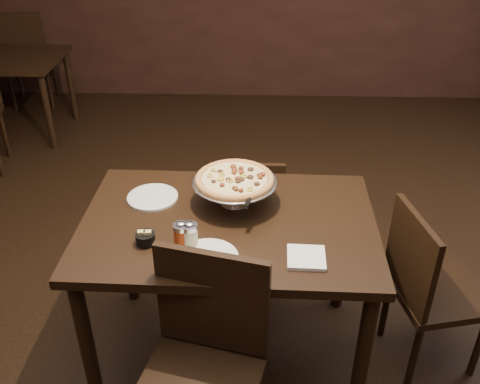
{
  "coord_description": "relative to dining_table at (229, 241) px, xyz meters",
  "views": [
    {
      "loc": [
        0.1,
        -2.0,
        2.16
      ],
      "look_at": [
        0.03,
        -0.02,
        0.93
      ],
      "focal_mm": 40.0,
      "sensor_mm": 36.0,
      "label": 1
    }
  ],
  "objects": [
    {
      "name": "room",
      "position": [
        0.08,
        0.09,
        0.7
      ],
      "size": [
        6.04,
        7.04,
        2.84
      ],
      "color": "black",
      "rests_on": "ground"
    },
    {
      "name": "chair_far",
      "position": [
        0.08,
        0.62,
        -0.26
      ],
      "size": [
        0.38,
        0.38,
        0.82
      ],
      "rotation": [
        0.0,
        0.0,
        3.14
      ],
      "color": "black",
      "rests_on": "ground"
    },
    {
      "name": "napkin_stack",
      "position": [
        0.32,
        -0.25,
        0.12
      ],
      "size": [
        0.16,
        0.16,
        0.02
      ],
      "primitive_type": "cube",
      "rotation": [
        0.0,
        0.0,
        -0.03
      ],
      "color": "white",
      "rests_on": "dining_table"
    },
    {
      "name": "bg_chair_far",
      "position": [
        -2.18,
        3.21,
        -0.18
      ],
      "size": [
        0.52,
        0.52,
        0.97
      ],
      "rotation": [
        0.0,
        0.0,
        3.32
      ],
      "color": "black",
      "rests_on": "ground"
    },
    {
      "name": "plate_near",
      "position": [
        -0.07,
        -0.27,
        0.11
      ],
      "size": [
        0.25,
        0.25,
        0.01
      ],
      "primitive_type": "cylinder",
      "color": "silver",
      "rests_on": "dining_table"
    },
    {
      "name": "plate_left",
      "position": [
        -0.37,
        0.17,
        0.11
      ],
      "size": [
        0.24,
        0.24,
        0.01
      ],
      "primitive_type": "cylinder",
      "color": "silver",
      "rests_on": "dining_table"
    },
    {
      "name": "chair_side",
      "position": [
        0.93,
        -0.0,
        -0.23
      ],
      "size": [
        0.48,
        0.48,
        0.87
      ],
      "rotation": [
        0.0,
        0.0,
        1.79
      ],
      "color": "black",
      "rests_on": "ground"
    },
    {
      "name": "serving_spatula",
      "position": [
        0.09,
        -0.02,
        0.23
      ],
      "size": [
        0.15,
        0.15,
        0.02
      ],
      "rotation": [
        0.0,
        0.0,
        -0.2
      ],
      "color": "silver",
      "rests_on": "pizza_stand"
    },
    {
      "name": "packet_caddy",
      "position": [
        -0.33,
        -0.17,
        0.13
      ],
      "size": [
        0.08,
        0.08,
        0.06
      ],
      "rotation": [
        0.0,
        0.0,
        0.13
      ],
      "color": "black",
      "rests_on": "dining_table"
    },
    {
      "name": "chair_near",
      "position": [
        -0.07,
        -0.54,
        -0.18
      ],
      "size": [
        0.54,
        0.54,
        0.96
      ],
      "rotation": [
        0.0,
        0.0,
        -0.24
      ],
      "color": "black",
      "rests_on": "ground"
    },
    {
      "name": "parmesan_shaker",
      "position": [
        -0.15,
        -0.18,
        0.16
      ],
      "size": [
        0.07,
        0.07,
        0.12
      ],
      "color": "beige",
      "rests_on": "dining_table"
    },
    {
      "name": "pizza_stand",
      "position": [
        0.02,
        0.14,
        0.24
      ],
      "size": [
        0.39,
        0.39,
        0.16
      ],
      "color": "silver",
      "rests_on": "dining_table"
    },
    {
      "name": "pepper_flake_shaker",
      "position": [
        -0.18,
        -0.18,
        0.16
      ],
      "size": [
        0.07,
        0.07,
        0.12
      ],
      "color": "maroon",
      "rests_on": "dining_table"
    },
    {
      "name": "dining_table",
      "position": [
        0.0,
        0.0,
        0.0
      ],
      "size": [
        1.32,
        0.89,
        0.81
      ],
      "rotation": [
        0.0,
        0.0,
        -0.02
      ],
      "color": "black",
      "rests_on": "ground"
    }
  ]
}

